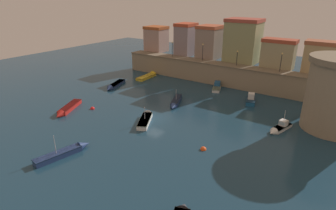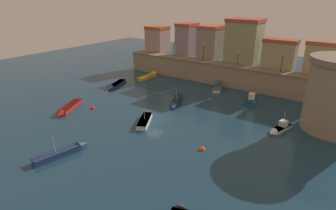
{
  "view_description": "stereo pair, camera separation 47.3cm",
  "coord_description": "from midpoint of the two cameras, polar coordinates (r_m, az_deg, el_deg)",
  "views": [
    {
      "loc": [
        24.4,
        -31.6,
        18.1
      ],
      "look_at": [
        0.0,
        3.72,
        1.04
      ],
      "focal_mm": 29.95,
      "sensor_mm": 36.0,
      "label": 1
    },
    {
      "loc": [
        24.78,
        -31.32,
        18.1
      ],
      "look_at": [
        0.0,
        3.72,
        1.04
      ],
      "focal_mm": 29.95,
      "sensor_mm": 36.0,
      "label": 2
    }
  ],
  "objects": [
    {
      "name": "mooring_buoy_1",
      "position": [
        35.68,
        6.81,
        -8.98
      ],
      "size": [
        0.76,
        0.76,
        0.76
      ],
      "primitive_type": "sphere",
      "color": "#EA4C19",
      "rests_on": "ground"
    },
    {
      "name": "quay_lamp_1",
      "position": [
        62.21,
        6.87,
        11.14
      ],
      "size": [
        0.32,
        0.32,
        3.7
      ],
      "color": "black",
      "rests_on": "quay_wall"
    },
    {
      "name": "moored_boat_9",
      "position": [
        59.72,
        -11.15,
        3.91
      ],
      "size": [
        3.58,
        7.27,
        1.36
      ],
      "rotation": [
        0.0,
        0.0,
        -1.25
      ],
      "color": "navy",
      "rests_on": "ground"
    },
    {
      "name": "moored_boat_3",
      "position": [
        49.32,
        -20.13,
        -0.79
      ],
      "size": [
        4.43,
        7.21,
        1.36
      ],
      "rotation": [
        0.0,
        0.0,
        -1.12
      ],
      "color": "red",
      "rests_on": "ground"
    },
    {
      "name": "quay_lamp_2",
      "position": [
        59.1,
        13.67,
        9.76
      ],
      "size": [
        0.32,
        0.32,
        3.04
      ],
      "color": "black",
      "rests_on": "quay_wall"
    },
    {
      "name": "moored_boat_8",
      "position": [
        59.37,
        9.83,
        4.03
      ],
      "size": [
        3.81,
        7.38,
        1.73
      ],
      "rotation": [
        0.0,
        0.0,
        1.92
      ],
      "color": "white",
      "rests_on": "ground"
    },
    {
      "name": "moored_boat_1",
      "position": [
        36.49,
        -20.48,
        -8.93
      ],
      "size": [
        2.48,
        7.08,
        3.23
      ],
      "rotation": [
        0.0,
        0.0,
        1.39
      ],
      "color": "navy",
      "rests_on": "ground"
    },
    {
      "name": "quay_lamp_0",
      "position": [
        66.27,
        0.66,
        11.78
      ],
      "size": [
        0.32,
        0.32,
        3.39
      ],
      "color": "black",
      "rests_on": "quay_wall"
    },
    {
      "name": "mooring_buoy_0",
      "position": [
        49.11,
        -15.38,
        -0.77
      ],
      "size": [
        0.76,
        0.76,
        0.76
      ],
      "primitive_type": "sphere",
      "color": "red",
      "rests_on": "ground"
    },
    {
      "name": "quay_lamp_3",
      "position": [
        56.6,
        21.85,
        8.64
      ],
      "size": [
        0.32,
        0.32,
        3.57
      ],
      "color": "black",
      "rests_on": "quay_wall"
    },
    {
      "name": "ground_plane",
      "position": [
        43.84,
        -3.08,
        -2.74
      ],
      "size": [
        125.94,
        125.94,
        0.0
      ],
      "primitive_type": "plane",
      "color": "#19384C"
    },
    {
      "name": "quay_wall",
      "position": [
        61.54,
        9.92,
        6.41
      ],
      "size": [
        46.08,
        3.67,
        4.46
      ],
      "color": "gray",
      "rests_on": "ground"
    },
    {
      "name": "moored_boat_6",
      "position": [
        43.14,
        -4.79,
        -2.67
      ],
      "size": [
        4.4,
        6.54,
        2.94
      ],
      "rotation": [
        0.0,
        0.0,
        2.06
      ],
      "color": "white",
      "rests_on": "ground"
    },
    {
      "name": "moored_boat_4",
      "position": [
        66.06,
        -4.03,
        5.99
      ],
      "size": [
        2.04,
        7.16,
        1.61
      ],
      "rotation": [
        0.0,
        0.0,
        1.62
      ],
      "color": "gold",
      "rests_on": "ground"
    },
    {
      "name": "moored_boat_0",
      "position": [
        52.6,
        16.28,
        1.27
      ],
      "size": [
        2.89,
        5.32,
        2.09
      ],
      "rotation": [
        0.0,
        0.0,
        1.87
      ],
      "color": "#195689",
      "rests_on": "ground"
    },
    {
      "name": "moored_boat_7",
      "position": [
        49.21,
        1.26,
        0.6
      ],
      "size": [
        3.53,
        6.46,
        2.73
      ],
      "rotation": [
        0.0,
        0.0,
        -1.18
      ],
      "color": "navy",
      "rests_on": "ground"
    },
    {
      "name": "old_town_backdrop",
      "position": [
        63.98,
        11.79,
        12.15
      ],
      "size": [
        44.34,
        5.74,
        9.17
      ],
      "color": "tan",
      "rests_on": "ground"
    },
    {
      "name": "moored_boat_2",
      "position": [
        42.79,
        21.41,
        -4.4
      ],
      "size": [
        2.48,
        5.04,
        3.15
      ],
      "rotation": [
        0.0,
        0.0,
        -1.84
      ],
      "color": "white",
      "rests_on": "ground"
    }
  ]
}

